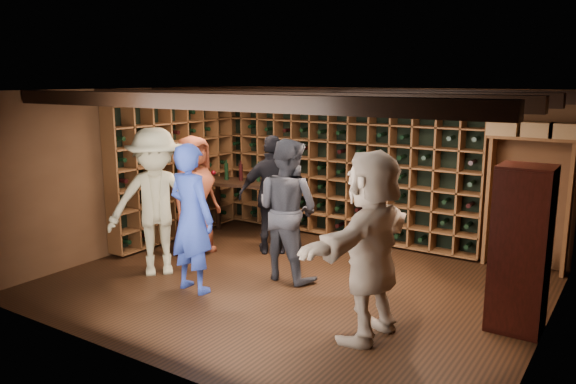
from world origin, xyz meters
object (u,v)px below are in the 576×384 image
Objects in this scene: guest_beige at (371,246)px; tasting_table at (243,188)px; man_blue_shirt at (191,218)px; display_cabinet at (520,252)px; guest_woman_black at (274,195)px; man_grey_suit at (287,210)px; guest_khaki at (156,202)px; guest_red_floral at (194,195)px.

tasting_table is at bearing -118.15° from guest_beige.
tasting_table is (-0.99, 2.32, -0.11)m from man_blue_shirt.
tasting_table is (-3.41, 2.31, -0.15)m from guest_beige.
guest_beige reaches higher than display_cabinet.
man_grey_suit is at bearing 95.20° from guest_woman_black.
guest_khaki is (-1.59, -0.81, 0.06)m from man_grey_suit.
man_blue_shirt is 1.85m from guest_woman_black.
guest_woman_black is 0.91× the size of guest_khaki.
man_grey_suit is 2.18m from tasting_table.
guest_khaki reaches higher than guest_red_floral.
man_grey_suit reaches higher than display_cabinet.
display_cabinet is at bearing -31.22° from tasting_table.
man_grey_suit reaches higher than guest_woman_black.
man_grey_suit is 1.95m from guest_beige.
guest_red_floral is 1.21m from guest_woman_black.
man_grey_suit is 1.04× the size of guest_red_floral.
guest_red_floral is (-1.04, 1.20, -0.03)m from man_blue_shirt.
display_cabinet is at bearing -159.58° from man_blue_shirt.
display_cabinet is 1.61m from guest_beige.
man_grey_suit is 0.96× the size of guest_beige.
guest_beige is (-1.24, -1.02, 0.13)m from display_cabinet.
man_grey_suit is 1.81m from guest_red_floral.
man_grey_suit is 1.36× the size of tasting_table.
guest_khaki reaches higher than display_cabinet.
display_cabinet is 4.83m from tasting_table.
man_grey_suit is at bearing -115.29° from guest_beige.
tasting_table is (-0.15, 2.11, -0.17)m from guest_khaki.
guest_beige reaches higher than guest_red_floral.
guest_red_floral is at bearing -44.32° from man_blue_shirt.
guest_khaki is (-0.81, -1.64, 0.09)m from guest_woman_black.
guest_red_floral is 0.90× the size of guest_khaki.
man_blue_shirt reaches higher than guest_woman_black.
guest_khaki reaches higher than tasting_table.
man_blue_shirt is 1.35× the size of tasting_table.
guest_red_floral reaches higher than display_cabinet.
display_cabinet is 3.78m from guest_woman_black.
guest_beige is at bearing -175.02° from man_blue_shirt.
display_cabinet is 2.91m from man_grey_suit.
guest_beige is 4.12m from tasting_table.
guest_beige reaches higher than man_blue_shirt.
guest_woman_black reaches higher than tasting_table.
display_cabinet is 0.93× the size of man_blue_shirt.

